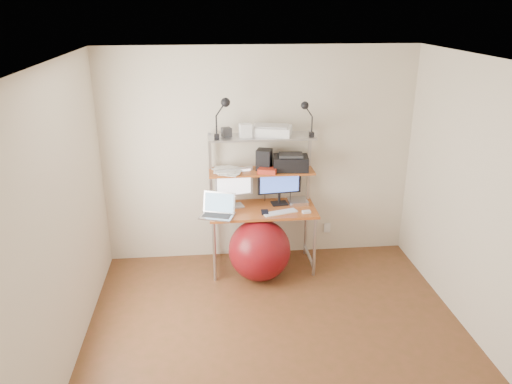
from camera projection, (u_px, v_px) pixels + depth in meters
room at (282, 219)px, 4.12m from camera, size 3.60×3.60×3.60m
computer_desk at (262, 189)px, 5.62m from camera, size 1.20×0.60×1.57m
wall_outlet at (327, 228)px, 6.19m from camera, size 0.08×0.01×0.12m
monitor_silver at (234, 185)px, 5.62m from camera, size 0.43×0.20×0.49m
monitor_black at (279, 183)px, 5.69m from camera, size 0.50×0.16×0.50m
laptop at (218, 211)px, 5.44m from camera, size 0.43×0.38×0.31m
keyboard at (280, 212)px, 5.52m from camera, size 0.40×0.22×0.01m
mouse at (306, 212)px, 5.52m from camera, size 0.10×0.07×0.02m
mac_mini at (298, 201)px, 5.78m from camera, size 0.23×0.23×0.04m
phone at (265, 212)px, 5.52m from camera, size 0.09×0.15×0.01m
printer at (291, 162)px, 5.60m from camera, size 0.41×0.30×0.19m
nas_cube at (264, 160)px, 5.60m from camera, size 0.20×0.20×0.24m
red_box at (267, 171)px, 5.51m from camera, size 0.23×0.19×0.06m
scanner at (272, 130)px, 5.49m from camera, size 0.49×0.38×0.11m
box_white at (246, 131)px, 5.39m from camera, size 0.14×0.12×0.15m
box_grey at (226, 132)px, 5.43m from camera, size 0.12×0.12×0.10m
clip_lamp_left at (224, 109)px, 5.22m from camera, size 0.18×0.10×0.45m
clip_lamp_right at (306, 111)px, 5.33m from camera, size 0.15×0.09×0.39m
exercise_ball at (260, 250)px, 5.54m from camera, size 0.69×0.69×0.69m
paper_stack at (228, 170)px, 5.57m from camera, size 0.37×0.41×0.03m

